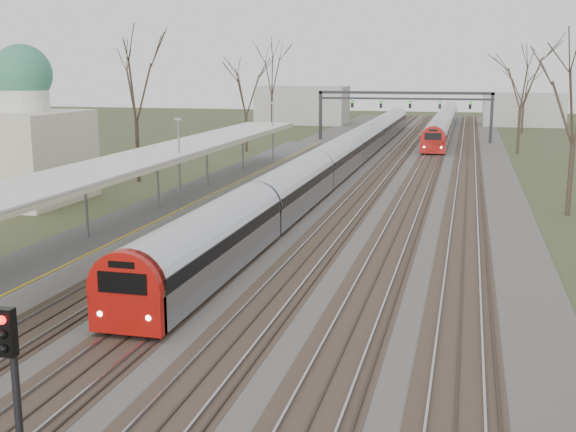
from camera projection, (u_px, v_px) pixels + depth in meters
The scene contains 9 objects.
track_bed at pixel (370, 176), 59.19m from camera, with size 24.00×160.00×0.22m.
platform at pixel (182, 204), 44.68m from camera, with size 3.50×69.00×1.00m, color #9E9B93.
canopy at pixel (149, 158), 39.71m from camera, with size 4.10×50.00×3.11m.
dome_building at pixel (4, 146), 47.52m from camera, with size 10.00×8.00×10.30m.
signal_gantry at pixel (404, 101), 86.72m from camera, with size 21.00×0.59×6.08m.
tree_west_far at pixel (135, 78), 55.05m from camera, with size 5.50×5.50×11.33m.
train_near at pixel (349, 150), 65.73m from camera, with size 2.62×90.21×3.05m.
train_far at pixel (444, 121), 101.25m from camera, with size 2.62×60.21×3.05m.
signal_post at pixel (13, 372), 14.57m from camera, with size 0.35×0.45×4.10m.
Camera 1 is at (7.96, -3.52, 8.73)m, focal length 45.00 mm.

